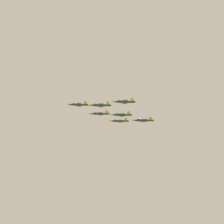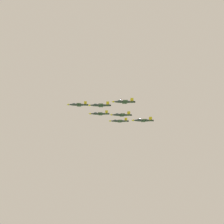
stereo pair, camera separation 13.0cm
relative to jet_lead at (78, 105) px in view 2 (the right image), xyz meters
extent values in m
ellipsoid|color=#2D3338|center=(0.01, -0.02, -0.07)|extent=(6.02, 13.11, 1.71)
cone|color=gold|center=(-2.45, 6.96, -0.07)|extent=(1.94, 2.09, 1.45)
ellipsoid|color=#334751|center=(-0.96, 2.73, 0.57)|extent=(1.96, 2.58, 1.00)
cube|color=#2D3338|center=(0.23, -0.65, -0.17)|extent=(9.97, 6.01, 0.17)
cube|color=gold|center=(-3.80, -2.07, -0.12)|extent=(1.53, 2.80, 0.21)
cube|color=gold|center=(4.26, 0.76, -0.12)|extent=(1.53, 2.80, 0.21)
cube|color=#2D3338|center=(1.86, -5.29, -0.07)|extent=(4.99, 3.48, 0.17)
cube|color=gold|center=(0.97, -5.32, 1.16)|extent=(0.84, 1.87, 2.47)
cube|color=gold|center=(2.58, -4.76, 1.16)|extent=(0.84, 1.87, 2.47)
cylinder|color=black|center=(2.34, -6.65, -0.07)|extent=(1.44, 1.29, 1.20)
ellipsoid|color=#2D3338|center=(-7.71, -19.09, -3.83)|extent=(5.82, 13.45, 1.74)
cone|color=gold|center=(-10.03, -11.89, -3.83)|extent=(1.95, 2.12, 1.48)
ellipsoid|color=#334751|center=(-8.62, -16.24, -3.18)|extent=(1.96, 2.62, 1.02)
cube|color=#2D3338|center=(-7.50, -19.73, -3.93)|extent=(10.18, 5.92, 0.17)
cube|color=gold|center=(-11.65, -21.07, -3.88)|extent=(1.50, 2.87, 0.21)
cube|color=gold|center=(-3.35, -18.40, -3.88)|extent=(1.50, 2.87, 0.21)
cube|color=#2D3338|center=(-5.97, -24.51, -3.83)|extent=(5.08, 3.45, 0.17)
cube|color=gold|center=(-6.88, -24.52, -2.57)|extent=(0.82, 1.92, 2.52)
cube|color=gold|center=(-5.22, -23.99, -2.57)|extent=(0.82, 1.92, 2.52)
cylinder|color=black|center=(-5.51, -25.91, -3.83)|extent=(1.46, 1.30, 1.22)
ellipsoid|color=#2D3338|center=(17.58, -10.71, -3.45)|extent=(5.73, 13.31, 1.73)
cone|color=gold|center=(15.30, -3.59, -3.45)|extent=(1.92, 2.09, 1.47)
ellipsoid|color=#334751|center=(16.68, -7.90, -2.81)|extent=(1.93, 2.59, 1.01)
cube|color=#2D3338|center=(17.78, -11.35, -3.55)|extent=(10.06, 5.84, 0.17)
cube|color=gold|center=(13.67, -12.67, -3.50)|extent=(1.48, 2.83, 0.21)
cube|color=gold|center=(21.89, -10.04, -3.50)|extent=(1.48, 2.83, 0.21)
cube|color=#2D3338|center=(19.29, -16.08, -3.45)|extent=(5.02, 3.41, 0.17)
cube|color=gold|center=(18.39, -16.09, -2.21)|extent=(0.80, 1.90, 2.49)
cube|color=gold|center=(20.03, -15.56, -2.21)|extent=(0.80, 1.90, 2.49)
cylinder|color=black|center=(19.74, -17.47, -3.45)|extent=(1.44, 1.28, 1.21)
ellipsoid|color=#2D3338|center=(-15.43, -38.15, -4.80)|extent=(5.70, 13.08, 1.70)
cone|color=gold|center=(-17.71, -31.15, -4.80)|extent=(1.90, 2.06, 1.44)
ellipsoid|color=#334751|center=(-16.33, -35.39, -4.16)|extent=(1.91, 2.55, 0.99)
cube|color=#2D3338|center=(-15.23, -38.78, -4.89)|extent=(9.90, 5.79, 0.17)
cube|color=gold|center=(-19.26, -40.09, -4.85)|extent=(1.47, 2.79, 0.20)
cube|color=gold|center=(-11.19, -37.46, -4.85)|extent=(1.47, 2.79, 0.20)
cube|color=#2D3338|center=(-13.71, -43.42, -4.80)|extent=(4.95, 3.37, 0.17)
cube|color=gold|center=(-14.60, -43.43, -3.57)|extent=(0.80, 1.86, 2.45)
cube|color=gold|center=(-12.99, -42.91, -3.57)|extent=(0.80, 1.86, 2.45)
cylinder|color=black|center=(-13.27, -44.79, -4.80)|extent=(1.42, 1.26, 1.19)
ellipsoid|color=#2D3338|center=(35.15, -21.40, -6.01)|extent=(5.91, 13.38, 1.74)
cone|color=gold|center=(32.77, -14.26, -6.01)|extent=(1.95, 2.12, 1.48)
ellipsoid|color=#334751|center=(34.21, -18.58, -5.36)|extent=(1.97, 2.61, 1.01)
cube|color=#2D3338|center=(35.36, -22.04, -6.11)|extent=(10.14, 5.98, 0.17)
cube|color=gold|center=(31.24, -23.41, -6.06)|extent=(1.52, 2.85, 0.21)
cube|color=gold|center=(39.48, -20.68, -6.06)|extent=(1.52, 2.85, 0.21)
cube|color=#2D3338|center=(36.94, -26.79, -6.01)|extent=(5.07, 3.48, 0.17)
cube|color=gold|center=(36.03, -26.81, -4.76)|extent=(0.83, 1.91, 2.51)
cube|color=gold|center=(37.68, -26.26, -4.76)|extent=(0.83, 1.91, 2.51)
cylinder|color=black|center=(37.40, -28.18, -6.01)|extent=(1.46, 1.30, 1.22)
ellipsoid|color=#2D3338|center=(9.86, -29.78, -7.33)|extent=(6.09, 13.38, 1.74)
cone|color=gold|center=(7.38, -22.64, -7.33)|extent=(1.97, 2.13, 1.48)
ellipsoid|color=#334751|center=(8.88, -26.96, -6.68)|extent=(2.00, 2.62, 1.02)
cube|color=#2D3338|center=(10.08, -30.42, -7.43)|extent=(10.16, 6.10, 0.17)
cube|color=gold|center=(5.96, -31.85, -7.38)|extent=(1.56, 2.86, 0.21)
cube|color=gold|center=(14.20, -28.99, -7.38)|extent=(1.56, 2.86, 0.21)
cube|color=#2D3338|center=(11.73, -35.15, -7.33)|extent=(5.09, 3.54, 0.17)
cube|color=gold|center=(10.81, -35.18, -6.07)|extent=(0.85, 1.91, 2.52)
cube|color=gold|center=(12.46, -34.61, -6.07)|extent=(0.85, 1.91, 2.52)
cylinder|color=black|center=(12.21, -36.55, -7.33)|extent=(1.47, 1.32, 1.22)
ellipsoid|color=#2D3338|center=(14.78, -44.65, -11.27)|extent=(6.02, 13.54, 1.76)
cone|color=gold|center=(12.36, -37.42, -11.27)|extent=(1.98, 2.15, 1.50)
ellipsoid|color=#334751|center=(13.83, -41.79, -10.61)|extent=(2.00, 2.65, 1.03)
cube|color=#2D3338|center=(15.00, -45.30, -11.37)|extent=(10.27, 6.08, 0.18)
cube|color=gold|center=(10.83, -46.70, -11.32)|extent=(1.55, 2.89, 0.21)
cube|color=gold|center=(19.18, -43.90, -11.32)|extent=(1.55, 2.89, 0.21)
cube|color=#2D3338|center=(16.61, -50.10, -11.27)|extent=(5.14, 3.53, 0.18)
cube|color=gold|center=(15.69, -50.13, -10.00)|extent=(0.84, 1.93, 2.54)
cube|color=gold|center=(17.36, -49.57, -10.00)|extent=(0.84, 1.93, 2.54)
cylinder|color=black|center=(17.09, -51.51, -11.27)|extent=(1.48, 1.32, 1.23)
camera|label=1|loc=(-249.64, -96.61, -70.80)|focal=61.20mm
camera|label=2|loc=(-249.60, -96.73, -70.80)|focal=61.20mm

